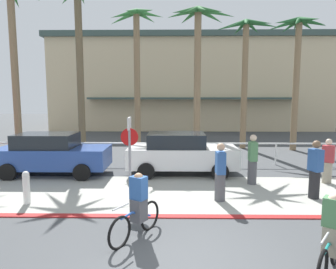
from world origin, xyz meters
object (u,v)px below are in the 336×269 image
object	(u,v)px
palm_tree_3	(137,47)
pedestrian_2	(252,161)
pedestrian_3	(315,172)
pedestrian_0	(328,163)
palm_tree_6	(298,49)
bollard_3	(26,187)
cyclist_blue_0	(138,207)
pedestrian_1	(220,174)
palm_tree_4	(198,42)
car_blue_1	(52,154)
palm_tree_1	(13,34)
stop_sign_bike_lane	(130,147)
palm_tree_5	(246,52)
cyclist_teal_1	(332,236)
palm_tree_2	(78,30)
car_white_2	(181,153)

from	to	relation	value
palm_tree_3	pedestrian_2	size ratio (longest dim) A/B	4.47
pedestrian_3	pedestrian_0	bearing A→B (deg)	53.78
palm_tree_6	pedestrian_3	world-z (taller)	palm_tree_6
bollard_3	cyclist_blue_0	bearing A→B (deg)	-30.09
palm_tree_6	pedestrian_1	bearing A→B (deg)	-122.31
bollard_3	palm_tree_6	world-z (taller)	palm_tree_6
palm_tree_4	car_blue_1	size ratio (longest dim) A/B	1.76
palm_tree_1	cyclist_blue_0	xyz separation A→B (m)	(7.34, -9.27, -5.63)
palm_tree_4	pedestrian_2	size ratio (longest dim) A/B	4.26
pedestrian_1	bollard_3	bearing A→B (deg)	-176.35
palm_tree_6	car_blue_1	distance (m)	14.32
palm_tree_3	palm_tree_6	xyz separation A→B (m)	(9.25, -0.07, -0.12)
palm_tree_1	pedestrian_3	distance (m)	15.18
palm_tree_3	pedestrian_0	distance (m)	11.75
palm_tree_3	pedestrian_1	xyz separation A→B (m)	(3.54, -9.10, -5.16)
stop_sign_bike_lane	palm_tree_5	size ratio (longest dim) A/B	0.33
pedestrian_0	palm_tree_6	bearing A→B (deg)	77.94
palm_tree_1	palm_tree_4	xyz separation A→B (m)	(9.44, 0.45, -0.34)
palm_tree_5	pedestrian_1	world-z (taller)	palm_tree_5
pedestrian_3	cyclist_blue_0	bearing A→B (deg)	-152.73
bollard_3	palm_tree_3	size ratio (longest dim) A/B	0.12
bollard_3	pedestrian_0	distance (m)	10.21
pedestrian_0	pedestrian_1	distance (m)	4.64
palm_tree_4	cyclist_blue_0	bearing A→B (deg)	-102.23
cyclist_teal_1	pedestrian_1	bearing A→B (deg)	110.18
cyclist_teal_1	pedestrian_0	world-z (taller)	pedestrian_0
palm_tree_3	cyclist_blue_0	xyz separation A→B (m)	(1.31, -11.50, -5.30)
palm_tree_3	palm_tree_1	bearing A→B (deg)	-159.74
bollard_3	car_blue_1	world-z (taller)	car_blue_1
palm_tree_2	pedestrian_3	bearing A→B (deg)	-35.58
palm_tree_6	car_white_2	distance (m)	10.22
palm_tree_1	palm_tree_3	xyz separation A→B (m)	(6.02, 2.22, -0.33)
palm_tree_4	cyclist_teal_1	world-z (taller)	palm_tree_4
palm_tree_5	palm_tree_4	bearing A→B (deg)	-141.63
bollard_3	palm_tree_2	distance (m)	9.37
stop_sign_bike_lane	cyclist_teal_1	distance (m)	5.63
stop_sign_bike_lane	palm_tree_1	xyz separation A→B (m)	(-6.85, 6.96, 4.64)
pedestrian_1	stop_sign_bike_lane	bearing A→B (deg)	-178.19
car_blue_1	pedestrian_1	world-z (taller)	pedestrian_1
palm_tree_1	stop_sign_bike_lane	bearing A→B (deg)	-45.45
car_blue_1	cyclist_blue_0	size ratio (longest dim) A/B	2.76
cyclist_blue_0	pedestrian_0	world-z (taller)	pedestrian_0
stop_sign_bike_lane	bollard_3	bearing A→B (deg)	-174.71
car_blue_1	pedestrian_3	world-z (taller)	pedestrian_3
palm_tree_5	car_white_2	size ratio (longest dim) A/B	1.75
palm_tree_1	palm_tree_2	distance (m)	3.38
palm_tree_2	pedestrian_1	distance (m)	10.82
palm_tree_2	palm_tree_3	world-z (taller)	palm_tree_2
palm_tree_3	pedestrian_1	distance (m)	11.04
bollard_3	pedestrian_1	xyz separation A→B (m)	(5.74, 0.37, 0.32)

